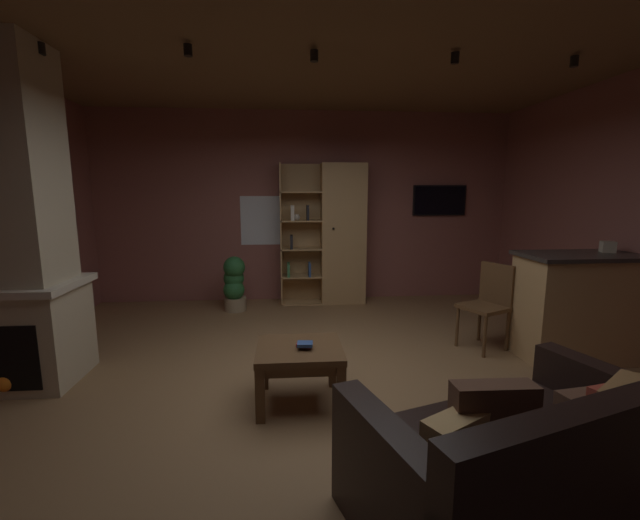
% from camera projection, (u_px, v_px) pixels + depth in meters
% --- Properties ---
extents(floor, '(6.33, 5.98, 0.02)m').
position_uv_depth(floor, '(324.00, 385.00, 3.63)').
color(floor, olive).
rests_on(floor, ground).
extents(wall_back, '(6.45, 0.06, 2.88)m').
position_uv_depth(wall_back, '(306.00, 207.00, 6.36)').
color(wall_back, '#8E544C').
rests_on(wall_back, ground).
extents(ceiling, '(6.33, 5.98, 0.02)m').
position_uv_depth(ceiling, '(324.00, 32.00, 3.15)').
color(ceiling, brown).
extents(window_pane_back, '(0.63, 0.01, 0.75)m').
position_uv_depth(window_pane_back, '(261.00, 221.00, 6.30)').
color(window_pane_back, white).
extents(stone_fireplace, '(0.93, 0.81, 2.88)m').
position_uv_depth(stone_fireplace, '(15.00, 237.00, 3.48)').
color(stone_fireplace, '#BCAD8E').
rests_on(stone_fireplace, ground).
extents(bookshelf_cabinet, '(1.27, 0.41, 2.10)m').
position_uv_depth(bookshelf_cabinet, '(337.00, 235.00, 6.19)').
color(bookshelf_cabinet, tan).
rests_on(bookshelf_cabinet, ground).
extents(kitchen_bar_counter, '(1.38, 0.64, 1.08)m').
position_uv_depth(kitchen_bar_counter, '(588.00, 306.00, 4.14)').
color(kitchen_bar_counter, tan).
rests_on(kitchen_bar_counter, ground).
extents(tissue_box, '(0.16, 0.16, 0.11)m').
position_uv_depth(tissue_box, '(608.00, 247.00, 4.14)').
color(tissue_box, '#BFB299').
rests_on(tissue_box, kitchen_bar_counter).
extents(leather_couch, '(1.85, 1.40, 0.84)m').
position_uv_depth(leather_couch, '(524.00, 467.00, 2.08)').
color(leather_couch, black).
rests_on(leather_couch, ground).
extents(coffee_table, '(0.68, 0.61, 0.47)m').
position_uv_depth(coffee_table, '(300.00, 358.00, 3.26)').
color(coffee_table, brown).
rests_on(coffee_table, ground).
extents(table_book_0, '(0.13, 0.12, 0.03)m').
position_uv_depth(table_book_0, '(304.00, 344.00, 3.26)').
color(table_book_0, '#B22D2D').
rests_on(table_book_0, coffee_table).
extents(table_book_1, '(0.13, 0.11, 0.03)m').
position_uv_depth(table_book_1, '(305.00, 344.00, 3.19)').
color(table_book_1, '#2D4C8C').
rests_on(table_book_1, coffee_table).
extents(dining_chair, '(0.56, 0.56, 0.92)m').
position_uv_depth(dining_chair, '(489.00, 300.00, 4.42)').
color(dining_chair, brown).
rests_on(dining_chair, ground).
extents(potted_floor_plant, '(0.32, 0.34, 0.79)m').
position_uv_depth(potted_floor_plant, '(234.00, 283.00, 5.81)').
color(potted_floor_plant, '#9E896B').
rests_on(potted_floor_plant, ground).
extents(wall_mounted_tv, '(0.84, 0.06, 0.47)m').
position_uv_depth(wall_mounted_tv, '(439.00, 200.00, 6.45)').
color(wall_mounted_tv, black).
extents(track_light_spot_0, '(0.07, 0.07, 0.09)m').
position_uv_depth(track_light_spot_0, '(41.00, 49.00, 3.28)').
color(track_light_spot_0, black).
extents(track_light_spot_1, '(0.07, 0.07, 0.09)m').
position_uv_depth(track_light_spot_1, '(188.00, 50.00, 3.32)').
color(track_light_spot_1, black).
extents(track_light_spot_2, '(0.07, 0.07, 0.09)m').
position_uv_depth(track_light_spot_2, '(314.00, 56.00, 3.45)').
color(track_light_spot_2, black).
extents(track_light_spot_3, '(0.07, 0.07, 0.09)m').
position_uv_depth(track_light_spot_3, '(455.00, 58.00, 3.51)').
color(track_light_spot_3, black).
extents(track_light_spot_4, '(0.07, 0.07, 0.09)m').
position_uv_depth(track_light_spot_4, '(574.00, 61.00, 3.60)').
color(track_light_spot_4, black).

